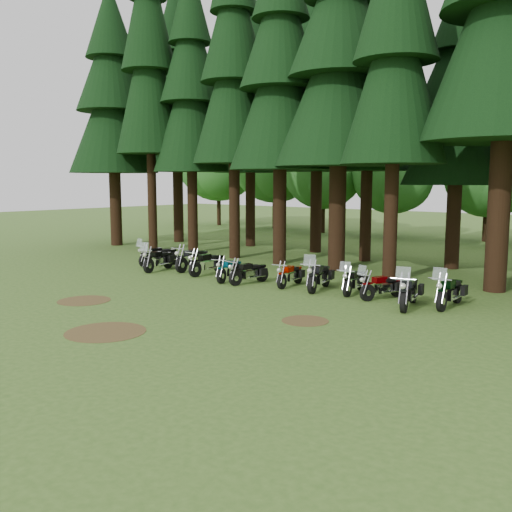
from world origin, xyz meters
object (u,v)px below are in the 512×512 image
object	(u,v)px
motorcycle_2	(193,260)
motorcycle_9	(383,287)
motorcycle_10	(409,292)
motorcycle_7	(319,277)
motorcycle_1	(158,260)
motorcycle_4	(230,270)
motorcycle_0	(159,256)
motorcycle_5	(249,273)
motorcycle_3	(208,264)
motorcycle_6	(290,276)
motorcycle_8	(354,282)
motorcycle_11	(450,293)

from	to	relation	value
motorcycle_2	motorcycle_9	world-z (taller)	motorcycle_9
motorcycle_9	motorcycle_10	xyz separation A→B (m)	(1.29, -0.68, 0.08)
motorcycle_2	motorcycle_7	bearing A→B (deg)	-9.47
motorcycle_1	motorcycle_4	distance (m)	4.30
motorcycle_0	motorcycle_5	bearing A→B (deg)	2.43
motorcycle_3	motorcycle_6	distance (m)	4.40
motorcycle_4	motorcycle_8	world-z (taller)	motorcycle_8
motorcycle_8	motorcycle_9	xyz separation A→B (m)	(1.25, -0.25, -0.01)
motorcycle_1	motorcycle_11	world-z (taller)	motorcycle_11
motorcycle_11	motorcycle_3	bearing A→B (deg)	179.11
motorcycle_2	motorcycle_3	distance (m)	1.44
motorcycle_10	motorcycle_9	bearing A→B (deg)	137.59
motorcycle_5	motorcycle_6	bearing A→B (deg)	30.07
motorcycle_7	motorcycle_10	bearing A→B (deg)	-24.75
motorcycle_6	motorcycle_8	world-z (taller)	motorcycle_8
motorcycle_0	motorcycle_1	distance (m)	1.41
motorcycle_11	motorcycle_4	bearing A→B (deg)	-177.34
motorcycle_0	motorcycle_10	distance (m)	13.25
motorcycle_9	motorcycle_11	distance (m)	2.30
motorcycle_7	motorcycle_11	xyz separation A→B (m)	(4.92, 0.22, -0.01)
motorcycle_9	motorcycle_0	bearing A→B (deg)	-160.49
motorcycle_4	motorcycle_9	world-z (taller)	motorcycle_9
motorcycle_1	motorcycle_5	world-z (taller)	motorcycle_1
motorcycle_10	motorcycle_2	bearing A→B (deg)	160.50
motorcycle_6	motorcycle_8	bearing A→B (deg)	-2.77
motorcycle_0	motorcycle_3	distance (m)	3.61
motorcycle_6	motorcycle_7	distance (m)	1.32
motorcycle_7	motorcycle_3	bearing A→B (deg)	166.71
motorcycle_1	motorcycle_10	distance (m)	12.18
motorcycle_4	motorcycle_10	world-z (taller)	motorcycle_10
motorcycle_0	motorcycle_4	distance (m)	5.41
motorcycle_2	motorcycle_4	bearing A→B (deg)	-23.71
motorcycle_0	motorcycle_6	size ratio (longest dim) A/B	1.14
motorcycle_2	motorcycle_5	xyz separation A→B (m)	(4.18, -0.95, -0.07)
motorcycle_4	motorcycle_11	xyz separation A→B (m)	(8.88, 0.86, 0.06)
motorcycle_4	motorcycle_6	world-z (taller)	motorcycle_4
motorcycle_8	motorcycle_11	distance (m)	3.54
motorcycle_1	motorcycle_6	xyz separation A→B (m)	(6.94, 0.73, -0.06)
motorcycle_5	motorcycle_3	bearing A→B (deg)	178.43
motorcycle_2	motorcycle_3	xyz separation A→B (m)	(1.37, -0.44, -0.02)
motorcycle_1	motorcycle_7	world-z (taller)	motorcycle_7
motorcycle_2	motorcycle_8	world-z (taller)	motorcycle_8
motorcycle_5	motorcycle_11	distance (m)	7.87
motorcycle_1	motorcycle_5	distance (m)	5.36
motorcycle_3	motorcycle_8	distance (m)	7.10
motorcycle_11	motorcycle_6	bearing A→B (deg)	179.50
motorcycle_6	motorcycle_7	bearing A→B (deg)	-7.06
motorcycle_5	motorcycle_6	xyz separation A→B (m)	(1.59, 0.62, -0.01)
motorcycle_5	motorcycle_9	size ratio (longest dim) A/B	1.02
motorcycle_3	motorcycle_8	size ratio (longest dim) A/B	1.09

